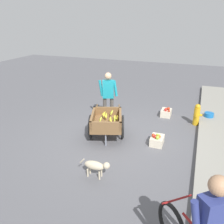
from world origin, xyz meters
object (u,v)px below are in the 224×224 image
object	(u,v)px
dog	(96,166)
fire_hydrant	(197,115)
plastic_bucket	(209,117)
apple_crate	(157,140)
fruit_cart	(107,123)
vendor_person	(108,93)
mixed_fruit_crate	(166,113)

from	to	relation	value
dog	fire_hydrant	xyz separation A→B (m)	(-3.43, 1.81, 0.06)
fire_hydrant	plastic_bucket	distance (m)	0.66
apple_crate	fire_hydrant	bearing A→B (deg)	151.44
fruit_cart	apple_crate	distance (m)	1.41
fire_hydrant	apple_crate	world-z (taller)	fire_hydrant
dog	fire_hydrant	size ratio (longest dim) A/B	1.01
fruit_cart	apple_crate	bearing A→B (deg)	93.07
plastic_bucket	fire_hydrant	bearing A→B (deg)	-36.11
vendor_person	dog	xyz separation A→B (m)	(2.80, 0.83, -0.65)
vendor_person	plastic_bucket	distance (m)	3.31
fire_hydrant	plastic_bucket	world-z (taller)	fire_hydrant
fruit_cart	dog	size ratio (longest dim) A/B	2.68
fruit_cart	dog	xyz separation A→B (m)	(1.72, 0.45, -0.16)
dog	fire_hydrant	distance (m)	3.87
apple_crate	dog	bearing A→B (deg)	-27.14
apple_crate	vendor_person	bearing A→B (deg)	-119.99
vendor_person	plastic_bucket	bearing A→B (deg)	110.71
fruit_cart	fire_hydrant	bearing A→B (deg)	127.11
vendor_person	fire_hydrant	bearing A→B (deg)	103.44
fruit_cart	plastic_bucket	bearing A→B (deg)	130.12
plastic_bucket	apple_crate	bearing A→B (deg)	-30.46
vendor_person	fruit_cart	bearing A→B (deg)	19.12
dog	plastic_bucket	xyz separation A→B (m)	(-3.93, 2.18, -0.14)
fire_hydrant	apple_crate	xyz separation A→B (m)	(1.64, -0.89, -0.20)
fruit_cart	vendor_person	size ratio (longest dim) A/B	1.17
vendor_person	apple_crate	size ratio (longest dim) A/B	3.52
fruit_cart	apple_crate	world-z (taller)	fruit_cart
mixed_fruit_crate	vendor_person	bearing A→B (deg)	-58.93
fire_hydrant	mixed_fruit_crate	distance (m)	1.05
dog	apple_crate	distance (m)	2.02
vendor_person	dog	size ratio (longest dim) A/B	2.29
plastic_bucket	apple_crate	xyz separation A→B (m)	(2.14, -1.26, 0.00)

